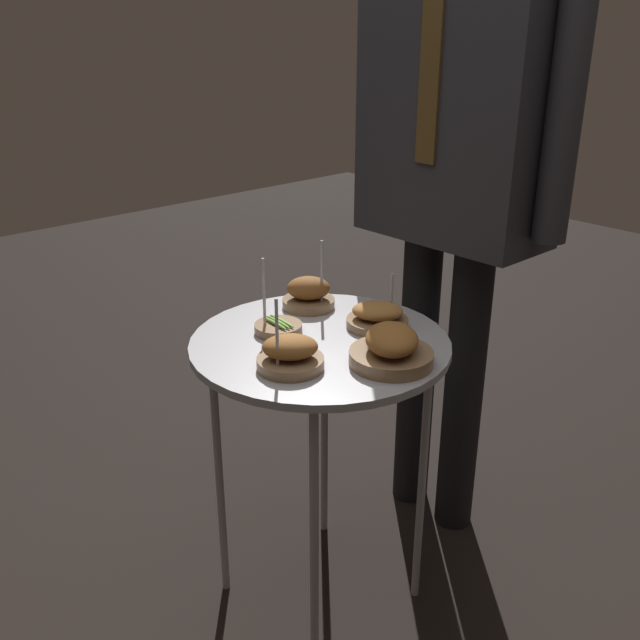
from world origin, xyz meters
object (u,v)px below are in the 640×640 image
(bowl_roast_front_center, at_px, (391,349))
(serving_cart, at_px, (320,366))
(bowl_roast_back_right, at_px, (309,294))
(waiter_figure, at_px, (457,143))
(bowl_asparagus_mid_right, at_px, (278,327))
(bowl_roast_back_left, at_px, (377,317))
(bowl_roast_far_rim, at_px, (290,355))

(bowl_roast_front_center, bearing_deg, serving_cart, -170.85)
(bowl_roast_back_right, xyz_separation_m, waiter_figure, (0.13, 0.39, 0.35))
(bowl_asparagus_mid_right, relative_size, waiter_figure, 0.10)
(bowl_asparagus_mid_right, distance_m, bowl_roast_back_left, 0.24)
(bowl_roast_far_rim, height_order, bowl_roast_back_right, bowl_roast_back_right)
(bowl_asparagus_mid_right, bearing_deg, bowl_roast_back_right, 113.92)
(bowl_asparagus_mid_right, bearing_deg, bowl_roast_far_rim, -31.18)
(waiter_figure, bearing_deg, serving_cart, -86.08)
(bowl_roast_far_rim, bearing_deg, waiter_figure, 98.56)
(bowl_roast_front_center, bearing_deg, waiter_figure, 115.55)
(bowl_roast_back_left, height_order, bowl_roast_far_rim, bowl_roast_far_rim)
(bowl_roast_back_left, relative_size, bowl_roast_far_rim, 0.90)
(serving_cart, relative_size, bowl_roast_far_rim, 4.39)
(bowl_roast_back_left, relative_size, bowl_roast_front_center, 0.82)
(serving_cart, relative_size, bowl_roast_front_center, 4.03)
(bowl_roast_far_rim, height_order, bowl_roast_front_center, bowl_roast_far_rim)
(bowl_roast_far_rim, distance_m, waiter_figure, 0.74)
(bowl_roast_back_right, bearing_deg, bowl_asparagus_mid_right, -66.08)
(serving_cart, height_order, bowl_roast_front_center, bowl_roast_front_center)
(bowl_roast_back_left, bearing_deg, bowl_roast_back_right, -169.10)
(bowl_roast_back_left, relative_size, waiter_figure, 0.09)
(bowl_roast_back_right, relative_size, waiter_figure, 0.10)
(serving_cart, xyz_separation_m, bowl_roast_back_right, (-0.17, 0.11, 0.10))
(bowl_asparagus_mid_right, distance_m, bowl_roast_back_right, 0.17)
(bowl_roast_far_rim, xyz_separation_m, bowl_roast_front_center, (0.13, 0.17, 0.00))
(bowl_roast_back_right, height_order, waiter_figure, waiter_figure)
(waiter_figure, bearing_deg, bowl_roast_back_left, -78.94)
(bowl_roast_front_center, distance_m, bowl_roast_back_right, 0.37)
(bowl_roast_back_left, height_order, bowl_roast_front_center, bowl_roast_back_left)
(serving_cart, xyz_separation_m, bowl_roast_far_rim, (0.06, -0.14, 0.10))
(serving_cart, distance_m, bowl_roast_front_center, 0.22)
(serving_cart, distance_m, waiter_figure, 0.67)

